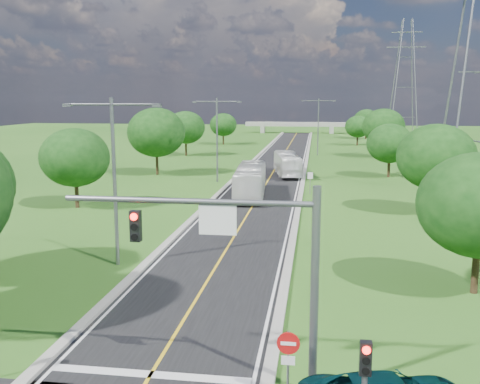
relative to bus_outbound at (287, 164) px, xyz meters
name	(u,v)px	position (x,y,z in m)	size (l,w,h in m)	color
ground	(276,167)	(-2.05, 8.40, -1.56)	(260.00, 260.00, 0.00)	#265317
road	(279,162)	(-2.05, 14.40, -1.53)	(8.00, 150.00, 0.06)	black
curb_left	(252,161)	(-6.30, 14.40, -1.45)	(0.50, 150.00, 0.22)	gray
curb_right	(306,162)	(2.20, 14.40, -1.45)	(0.50, 150.00, 0.22)	gray
signal_mast	(250,253)	(1.64, -52.60, 3.35)	(8.54, 0.33, 7.20)	slate
signal_pole_right	(365,381)	(5.15, -55.60, 0.77)	(0.32, 0.31, 3.48)	slate
do_not_enter_right	(288,353)	(2.95, -53.12, 0.21)	(0.76, 0.11, 2.50)	slate
speed_limit_sign	(310,179)	(3.15, -13.61, 0.04)	(0.55, 0.09, 2.40)	slate
overpass	(297,125)	(-2.05, 88.40, 0.85)	(30.00, 3.00, 3.20)	gray
streetlight_near_left	(114,167)	(-8.05, -39.60, 4.39)	(5.90, 0.25, 10.00)	slate
streetlight_mid_left	(217,133)	(-8.05, -6.60, 4.39)	(5.90, 0.25, 10.00)	slate
streetlight_far_right	(318,122)	(3.95, 26.40, 4.39)	(5.90, 0.25, 10.00)	slate
power_tower_far	(404,81)	(23.95, 63.40, 12.45)	(9.00, 6.40, 28.00)	slate
tree_lb	(75,157)	(-18.05, -23.60, 3.09)	(6.30, 6.30, 7.33)	black
tree_lc	(156,132)	(-17.05, -1.60, 4.02)	(7.56, 7.56, 8.79)	black
tree_ld	(186,128)	(-19.05, 22.40, 3.40)	(6.72, 6.72, 7.82)	black
tree_le	(223,125)	(-16.55, 46.40, 2.78)	(5.88, 5.88, 6.84)	black
tree_rb	(436,157)	(13.95, -21.60, 3.40)	(6.72, 6.72, 7.82)	black
tree_rc	(390,143)	(12.95, 0.40, 2.78)	(5.88, 5.88, 6.84)	black
tree_rd	(384,127)	(14.95, 24.40, 3.71)	(7.14, 7.14, 8.30)	black
tree_re	(358,127)	(12.45, 48.40, 2.47)	(5.46, 5.46, 6.35)	black
tree_rf	(366,120)	(15.95, 68.40, 3.09)	(6.30, 6.30, 7.33)	black
bus_outbound	(287,164)	(0.00, 0.00, 0.00)	(2.52, 10.76, 3.00)	white
bus_inbound	(250,181)	(-2.85, -16.13, 0.14)	(2.75, 11.77, 3.28)	silver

